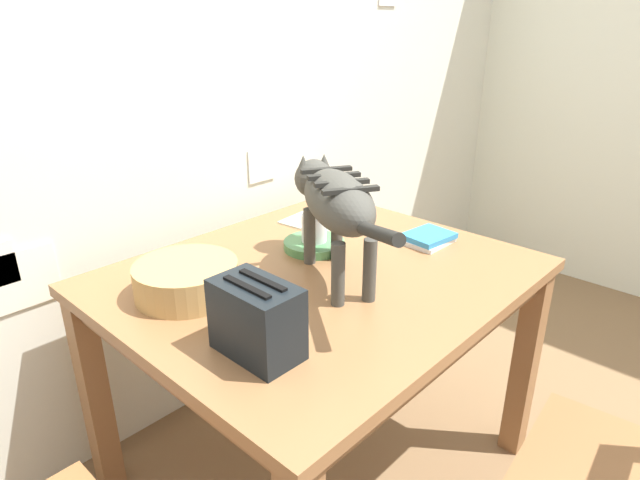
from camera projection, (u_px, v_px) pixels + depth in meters
name	position (u px, v px, depth m)	size (l,w,h in m)	color
wall_rear	(182.00, 78.00, 1.81)	(4.78, 0.11, 2.50)	silver
dining_table	(320.00, 297.00, 1.62)	(1.17, 1.00, 0.74)	#90623B
cat	(334.00, 201.00, 1.48)	(0.39, 0.61, 0.31)	#45443E
saucer_bowl	(314.00, 245.00, 1.74)	(0.20, 0.20, 0.03)	#4A8B51
coffee_mug	(315.00, 227.00, 1.72)	(0.13, 0.08, 0.09)	white
magazine	(321.00, 218.00, 2.00)	(0.27, 0.20, 0.01)	silver
book_stack	(428.00, 238.00, 1.78)	(0.17, 0.14, 0.03)	silver
wicker_basket	(187.00, 279.00, 1.44)	(0.28, 0.28, 0.09)	tan
toaster	(257.00, 319.00, 1.17)	(0.12, 0.20, 0.18)	black
wooden_chair_far	(639.00, 480.00, 1.23)	(0.46, 0.46, 0.93)	brown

